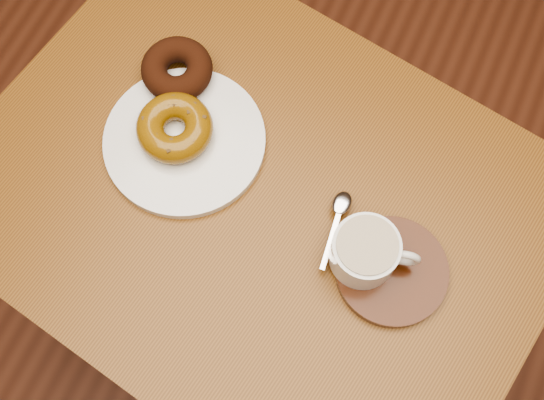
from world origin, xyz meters
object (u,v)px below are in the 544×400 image
at_px(saucer, 392,271).
at_px(cafe_table, 260,226).
at_px(donut_plate, 185,141).
at_px(coffee_cup, 366,251).

bearing_deg(saucer, cafe_table, 173.89).
bearing_deg(donut_plate, coffee_cup, -11.13).
distance_m(cafe_table, coffee_cup, 0.23).
relative_size(saucer, coffee_cup, 1.30).
height_order(donut_plate, coffee_cup, coffee_cup).
relative_size(cafe_table, coffee_cup, 7.88).
bearing_deg(coffee_cup, cafe_table, 158.09).
bearing_deg(saucer, donut_plate, 170.41).
height_order(cafe_table, saucer, saucer).
distance_m(cafe_table, saucer, 0.23).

